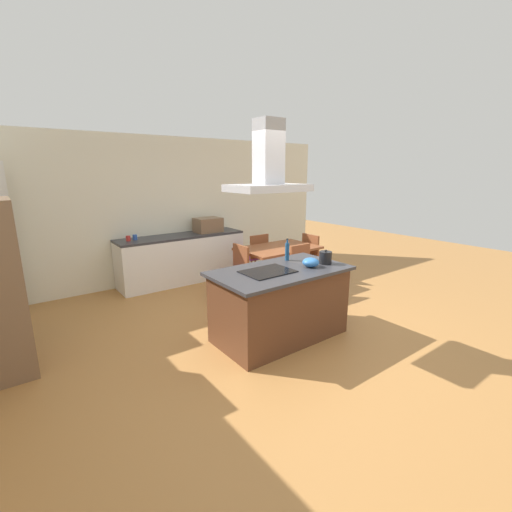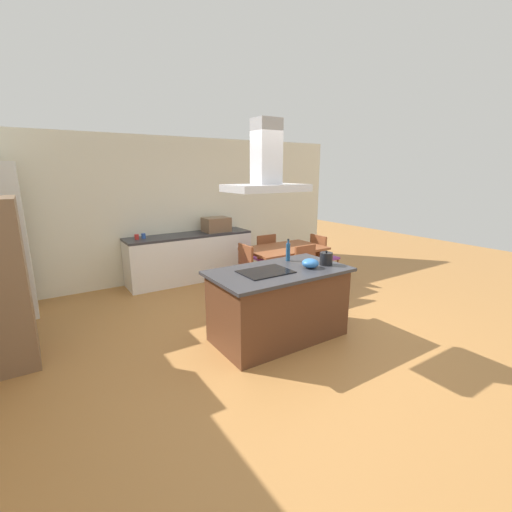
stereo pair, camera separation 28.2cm
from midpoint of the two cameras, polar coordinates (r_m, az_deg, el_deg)
ground at (r=5.74m, az=-7.44°, el=-7.50°), size 16.00×16.00×0.00m
wall_back at (r=6.97m, az=-14.95°, el=7.40°), size 7.20×0.10×2.70m
kitchen_island at (r=4.41m, az=2.11°, el=-7.78°), size 1.71×0.96×0.90m
cooktop at (r=4.15m, az=-0.02°, el=-2.59°), size 0.60×0.44×0.01m
tea_kettle at (r=4.56m, az=9.64°, el=-0.26°), size 0.22×0.16×0.19m
olive_oil_bottle at (r=4.67m, az=3.43°, el=0.79°), size 0.06×0.06×0.30m
mixing_bowl at (r=4.39m, az=7.18°, el=-1.05°), size 0.21×0.21×0.12m
back_counter at (r=6.80m, az=-13.15°, el=-0.37°), size 2.40×0.62×0.90m
countertop_microwave at (r=6.93m, az=-9.05°, el=5.06°), size 0.50×0.38×0.28m
coffee_mug_red at (r=6.41m, az=-21.46°, el=2.70°), size 0.08×0.08×0.09m
coffee_mug_blue at (r=6.48m, az=-20.47°, el=2.90°), size 0.08×0.08×0.09m
dining_table at (r=6.21m, az=2.38°, el=0.70°), size 1.40×0.90×0.75m
chair_facing_back_wall at (r=6.76m, az=-1.19°, el=0.42°), size 0.42×0.42×0.89m
chair_at_right_end at (r=6.85m, az=8.33°, el=0.45°), size 0.42×0.42×0.89m
chair_facing_island at (r=5.77m, az=6.54°, el=-2.05°), size 0.42×0.42×0.89m
chair_at_left_end at (r=5.73m, az=-4.75°, el=-2.09°), size 0.42×0.42×0.89m
range_hood at (r=3.98m, az=-0.02°, el=14.17°), size 0.90×0.55×0.78m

